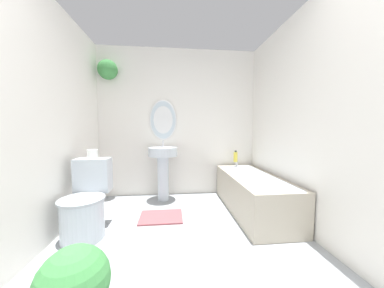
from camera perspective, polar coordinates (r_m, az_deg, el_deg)
The scene contains 10 objects.
wall_back at distance 3.23m, azimuth -5.33°, elevation 7.14°, with size 2.67×0.29×2.40m.
wall_left at distance 2.18m, azimuth -39.45°, elevation 6.21°, with size 0.06×2.89×2.40m.
wall_right at distance 2.31m, azimuth 32.07°, elevation 6.37°, with size 0.06×2.89×2.40m.
toilet at distance 2.36m, azimuth -28.90°, elevation -15.43°, with size 0.43×0.61×0.77m.
pedestal_sink at distance 2.99m, azimuth -8.61°, elevation -5.70°, with size 0.44×0.44×0.92m.
bathtub at distance 2.77m, azimuth 17.44°, elevation -13.49°, with size 0.61×1.49×0.56m.
shampoo_bottle at distance 3.24m, azimuth 12.77°, elevation -3.69°, with size 0.06×0.06×0.18m.
potted_plant at distance 1.40m, azimuth -31.64°, elevation -32.51°, with size 0.37×0.37×0.48m.
bath_mat at distance 2.58m, azimuth -9.13°, elevation -20.54°, with size 0.52×0.39×0.02m.
toilet_paper_roll at distance 2.44m, azimuth -27.41°, elevation -2.65°, with size 0.11×0.11×0.10m.
Camera 1 is at (-0.11, -0.44, 1.09)m, focal length 18.00 mm.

